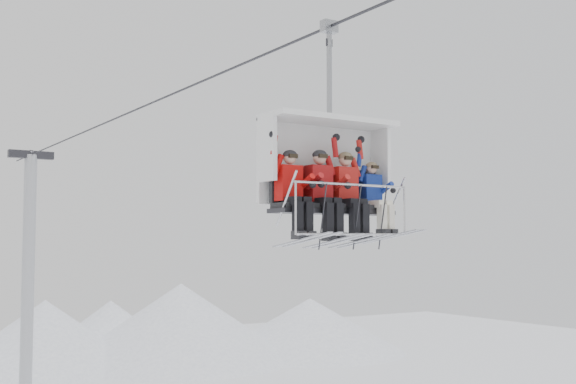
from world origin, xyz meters
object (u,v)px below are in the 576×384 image
lift_tower_right (27,320)px  skier_far_left (292,190)px  skier_far_right (375,196)px  skier_center_left (322,190)px  chairlift_carrier (325,166)px  skier_center_right (348,191)px

lift_tower_right → skier_far_left: bearing=-92.2°
lift_tower_right → skier_far_right: size_ratio=7.99×
skier_far_left → skier_center_left: 0.63m
lift_tower_right → skier_far_right: 24.03m
chairlift_carrier → skier_center_left: size_ratio=2.28×
skier_center_left → skier_far_left: bearing=-179.5°
lift_tower_right → skier_center_right: 24.01m
skier_far_right → skier_far_left: bearing=179.6°
chairlift_carrier → skier_center_right: chairlift_carrier is taller
skier_center_left → skier_far_right: bearing=-0.9°
skier_center_left → skier_far_right: size_ratio=1.04×
chairlift_carrier → skier_center_left: bearing=-134.0°
chairlift_carrier → skier_far_left: size_ratio=2.36×
lift_tower_right → skier_far_right: lift_tower_right is taller
skier_center_right → skier_far_right: size_ratio=1.04×
skier_far_left → skier_far_right: 1.82m
chairlift_carrier → skier_far_right: 1.10m
skier_center_right → skier_far_right: skier_center_right is taller
skier_center_left → skier_center_right: size_ratio=1.00×
skier_far_right → lift_tower_right: bearing=92.2°
lift_tower_right → skier_center_left: lift_tower_right is taller
skier_center_right → skier_far_right: (0.62, -0.02, -0.07)m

